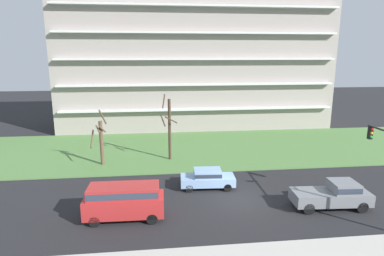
# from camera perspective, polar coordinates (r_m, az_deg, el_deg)

# --- Properties ---
(ground) EXTENTS (160.00, 160.00, 0.00)m
(ground) POSITION_cam_1_polar(r_m,az_deg,el_deg) (25.56, 7.98, -12.27)
(ground) COLOR #232326
(grass_lawn_strip) EXTENTS (80.00, 16.00, 0.08)m
(grass_lawn_strip) POSITION_cam_1_polar(r_m,az_deg,el_deg) (38.41, 2.82, -3.47)
(grass_lawn_strip) COLOR #547F42
(grass_lawn_strip) RESTS_ON ground
(apartment_building) EXTENTS (39.01, 12.67, 20.24)m
(apartment_building) POSITION_cam_1_polar(r_m,az_deg,el_deg) (50.61, 0.37, 12.03)
(apartment_building) COLOR #9E938C
(apartment_building) RESTS_ON ground
(tree_far_left) EXTENTS (1.61, 1.83, 5.65)m
(tree_far_left) POSITION_cam_1_polar(r_m,az_deg,el_deg) (33.15, -15.61, -2.12)
(tree_far_left) COLOR brown
(tree_far_left) RESTS_ON ground
(tree_left) EXTENTS (1.70, 1.62, 6.80)m
(tree_left) POSITION_cam_1_polar(r_m,az_deg,el_deg) (33.43, -4.01, 0.02)
(tree_left) COLOR #423023
(tree_left) RESTS_ON ground
(van_red_near_left) EXTENTS (5.24, 2.11, 2.36)m
(van_red_near_left) POSITION_cam_1_polar(r_m,az_deg,el_deg) (22.54, -11.72, -12.08)
(van_red_near_left) COLOR #B22828
(van_red_near_left) RESTS_ON ground
(sedan_blue_center_left) EXTENTS (4.50, 2.05, 1.57)m
(sedan_blue_center_left) POSITION_cam_1_polar(r_m,az_deg,el_deg) (27.09, 2.73, -8.67)
(sedan_blue_center_left) COLOR #8CB2E0
(sedan_blue_center_left) RESTS_ON ground
(pickup_gray_center_right) EXTENTS (5.51, 2.32, 1.95)m
(pickup_gray_center_right) POSITION_cam_1_polar(r_m,az_deg,el_deg) (25.81, 23.48, -10.55)
(pickup_gray_center_right) COLOR slate
(pickup_gray_center_right) RESTS_ON ground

